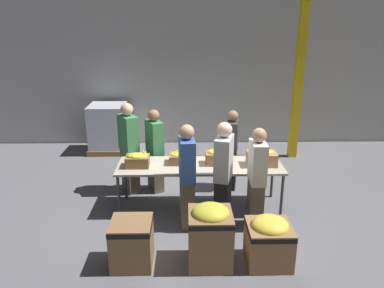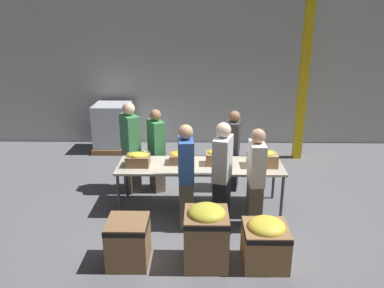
% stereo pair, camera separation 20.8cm
% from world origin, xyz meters
% --- Properties ---
extents(ground_plane, '(30.00, 30.00, 0.00)m').
position_xyz_m(ground_plane, '(0.00, 0.00, 0.00)').
color(ground_plane, slate).
extents(wall_back, '(16.00, 0.08, 4.00)m').
position_xyz_m(wall_back, '(0.00, 3.75, 2.00)').
color(wall_back, '#B7B7B2').
rests_on(wall_back, ground_plane).
extents(sorting_table, '(2.87, 0.86, 0.82)m').
position_xyz_m(sorting_table, '(0.00, 0.00, 0.77)').
color(sorting_table, '#B2A893').
rests_on(sorting_table, ground_plane).
extents(banana_box_0, '(0.40, 0.34, 0.25)m').
position_xyz_m(banana_box_0, '(-1.08, -0.05, 0.94)').
color(banana_box_0, olive).
rests_on(banana_box_0, sorting_table).
extents(banana_box_1, '(0.42, 0.33, 0.21)m').
position_xyz_m(banana_box_1, '(-0.33, 0.10, 0.92)').
color(banana_box_1, olive).
rests_on(banana_box_1, sorting_table).
extents(banana_box_2, '(0.43, 0.31, 0.28)m').
position_xyz_m(banana_box_2, '(0.32, 0.04, 0.96)').
color(banana_box_2, olive).
rests_on(banana_box_2, sorting_table).
extents(banana_box_3, '(0.50, 0.33, 0.30)m').
position_xyz_m(banana_box_3, '(1.07, -0.03, 0.96)').
color(banana_box_3, '#A37A4C').
rests_on(banana_box_3, sorting_table).
extents(volunteer_0, '(0.45, 0.53, 1.77)m').
position_xyz_m(volunteer_0, '(-1.33, 0.69, 0.88)').
color(volunteer_0, '#6B604C').
rests_on(volunteer_0, ground_plane).
extents(volunteer_1, '(0.23, 0.45, 1.68)m').
position_xyz_m(volunteer_1, '(0.87, -0.69, 0.83)').
color(volunteer_1, '#6B604C').
rests_on(volunteer_1, ground_plane).
extents(volunteer_2, '(0.39, 0.49, 1.63)m').
position_xyz_m(volunteer_2, '(-0.84, 0.73, 0.81)').
color(volunteer_2, '#6B604C').
rests_on(volunteer_2, ground_plane).
extents(volunteer_3, '(0.36, 0.52, 1.75)m').
position_xyz_m(volunteer_3, '(0.35, -0.62, 0.87)').
color(volunteer_3, black).
rests_on(volunteer_3, ground_plane).
extents(volunteer_4, '(0.27, 0.48, 1.72)m').
position_xyz_m(volunteer_4, '(-0.23, -0.62, 0.85)').
color(volunteer_4, '#6B604C').
rests_on(volunteer_4, ground_plane).
extents(volunteer_5, '(0.29, 0.46, 1.59)m').
position_xyz_m(volunteer_5, '(0.65, 0.81, 0.79)').
color(volunteer_5, black).
rests_on(volunteer_5, ground_plane).
extents(donation_bin_0, '(0.56, 0.56, 0.65)m').
position_xyz_m(donation_bin_0, '(-0.99, -1.63, 0.35)').
color(donation_bin_0, olive).
rests_on(donation_bin_0, ground_plane).
extents(donation_bin_1, '(0.60, 0.60, 0.89)m').
position_xyz_m(donation_bin_1, '(0.08, -1.63, 0.47)').
color(donation_bin_1, olive).
rests_on(donation_bin_1, ground_plane).
extents(donation_bin_2, '(0.60, 0.60, 0.69)m').
position_xyz_m(donation_bin_2, '(0.89, -1.63, 0.36)').
color(donation_bin_2, olive).
rests_on(donation_bin_2, ground_plane).
extents(support_pillar, '(0.19, 0.19, 4.00)m').
position_xyz_m(support_pillar, '(2.38, 2.58, 2.00)').
color(support_pillar, yellow).
rests_on(support_pillar, ground_plane).
extents(pallet_stack_0, '(0.96, 0.96, 1.20)m').
position_xyz_m(pallet_stack_0, '(-2.21, 3.08, 0.59)').
color(pallet_stack_0, olive).
rests_on(pallet_stack_0, ground_plane).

